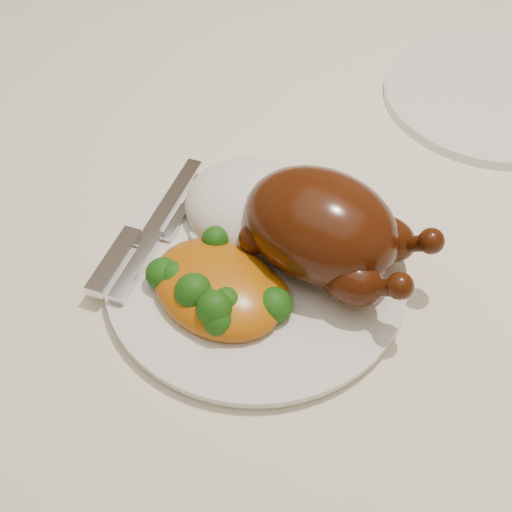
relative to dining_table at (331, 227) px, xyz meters
The scene contains 9 objects.
floor 0.67m from the dining_table, ahead, with size 4.00×4.00×0.00m, color #4F2C1B.
dining_table is the anchor object (origin of this frame).
tablecloth 0.07m from the dining_table, ahead, with size 1.73×1.03×0.18m.
dinner_plate 0.21m from the dining_table, 88.94° to the right, with size 0.26×0.26×0.01m, color white.
side_plate 0.23m from the dining_table, 58.26° to the left, with size 0.24×0.24×0.01m, color white.
roast_chicken 0.22m from the dining_table, 71.70° to the right, with size 0.17×0.12×0.09m.
rice_mound 0.18m from the dining_table, 104.54° to the right, with size 0.13×0.11×0.07m.
mac_and_cheese 0.26m from the dining_table, 92.28° to the right, with size 0.14×0.12×0.05m.
cutlery 0.26m from the dining_table, 115.33° to the right, with size 0.05×0.19×0.01m.
Camera 1 is at (0.20, -0.53, 1.25)m, focal length 50.00 mm.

